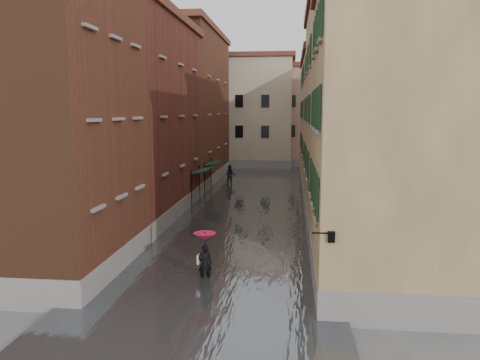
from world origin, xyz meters
The scene contains 16 objects.
ground centered at (0.00, 0.00, 0.00)m, with size 120.00×120.00×0.00m, color #555658.
floodwater centered at (0.00, 13.00, 0.10)m, with size 10.00×60.00×0.20m, color #4F5358.
building_left_near centered at (-7.00, -2.00, 6.50)m, with size 6.00×8.00×13.00m, color brown.
building_left_mid centered at (-7.00, 9.00, 6.25)m, with size 6.00×14.00×12.50m, color #5A2B1C.
building_left_far centered at (-7.00, 24.00, 7.00)m, with size 6.00×16.00×14.00m, color brown.
building_right_near centered at (7.00, -2.00, 5.75)m, with size 6.00×8.00×11.50m, color olive.
building_right_mid centered at (7.00, 9.00, 6.50)m, with size 6.00×14.00×13.00m, color tan.
building_right_far centered at (7.00, 24.00, 5.75)m, with size 6.00×16.00×11.50m, color olive.
building_end_cream centered at (-3.00, 38.00, 6.50)m, with size 12.00×9.00×13.00m, color beige.
building_end_pink centered at (6.00, 40.00, 6.00)m, with size 10.00×9.00×12.00m, color tan.
awning_near centered at (-3.49, 13.10, 2.47)m, with size 1.09×3.06×2.80m.
awning_far centered at (-3.48, 18.15, 2.47)m, with size 1.09×3.15×2.80m.
wall_lantern centered at (4.33, -6.00, 3.01)m, with size 0.71×0.22×0.35m.
window_planters centered at (4.12, -0.77, 3.51)m, with size 0.59×8.20×0.84m.
pedestrian_main centered at (-0.35, -2.56, 1.26)m, with size 0.95×0.95×2.06m.
pedestrian_far centered at (-2.59, 22.42, 0.94)m, with size 0.92×0.72×1.89m, color black.
Camera 1 is at (3.06, -20.48, 6.92)m, focal length 35.00 mm.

